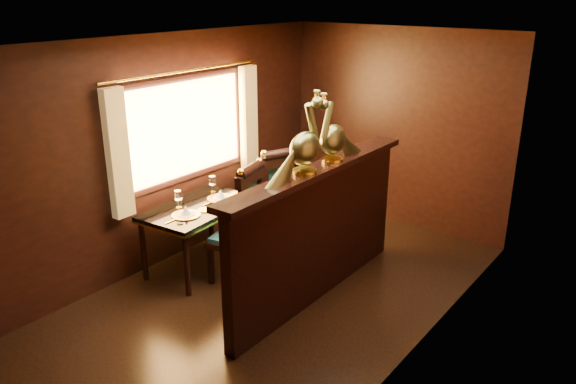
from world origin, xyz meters
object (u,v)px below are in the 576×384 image
Objects in this scene: chair_left at (245,222)px; peacock_right at (333,126)px; chair_right at (278,204)px; peacock_left at (305,134)px; dining_table at (199,212)px.

peacock_right reaches higher than chair_left.
peacock_left is at bearing -14.19° from chair_right.
dining_table is 1.74m from peacock_left.
chair_right is 1.89× the size of peacock_left.
peacock_left is (1.38, 0.04, 1.07)m from dining_table.
peacock_right reaches higher than chair_right.
chair_left reaches higher than dining_table.
chair_left is 0.52m from chair_right.
dining_table is 0.63m from chair_left.
dining_table is 1.77× the size of peacock_left.
peacock_left is at bearing -90.00° from peacock_right.
peacock_right is at bearing 15.84° from chair_right.
chair_left is 1.28m from peacock_left.
peacock_left reaches higher than chair_right.
dining_table is 0.86m from chair_right.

